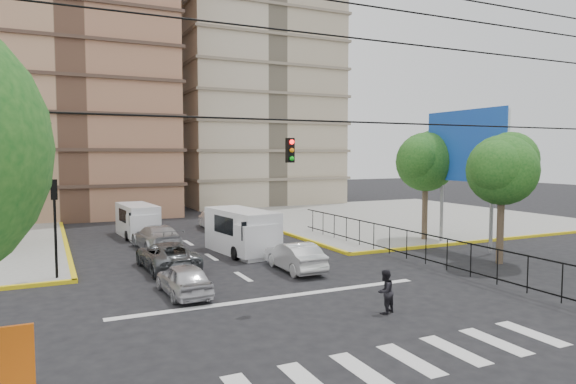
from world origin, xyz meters
TOP-DOWN VIEW (x-y plane):
  - ground at (0.00, 0.00)m, footprint 160.00×160.00m
  - sidewalk_ne at (20.00, 20.00)m, footprint 26.00×26.00m
  - crosswalk_stripes at (0.00, -6.00)m, footprint 12.00×2.40m
  - stop_line at (0.00, 1.20)m, footprint 13.00×0.40m
  - park_fence at (9.00, 4.50)m, footprint 0.10×22.50m
  - billboard at (14.45, 6.00)m, footprint 0.36×6.20m
  - tree_park_a at (13.08, 2.01)m, footprint 4.41×3.60m
  - tree_park_c at (14.09, 9.01)m, footprint 4.65×3.80m
  - traffic_light_nw at (-7.80, 7.80)m, footprint 0.28×0.22m
  - traffic_light_hanging at (0.00, -2.04)m, footprint 18.00×9.12m
  - van_right_lane at (1.94, 10.11)m, footprint 2.87×5.77m
  - van_left_lane at (-2.49, 18.76)m, footprint 2.33×5.06m
  - car_silver_front_left at (-3.23, 3.12)m, footprint 1.70×3.93m
  - car_white_front_right at (2.69, 5.08)m, footprint 1.51×4.27m
  - car_grey_mid_left at (-2.85, 8.03)m, footprint 2.52×5.05m
  - car_silver_rear_left at (-2.26, 13.56)m, footprint 2.45×5.26m
  - car_darkgrey_mid_right at (3.37, 15.71)m, footprint 1.73×4.21m
  - car_white_rear_right at (3.24, 20.42)m, footprint 1.93×4.35m
  - pedestrian_crosswalk at (2.66, -2.27)m, footprint 0.93×0.83m

SIDE VIEW (x-z plane):
  - ground at x=0.00m, z-range 0.00..0.00m
  - park_fence at x=9.00m, z-range -0.83..0.83m
  - crosswalk_stripes at x=0.00m, z-range 0.00..0.01m
  - stop_line at x=0.00m, z-range 0.00..0.01m
  - sidewalk_ne at x=20.00m, z-range 0.00..0.15m
  - car_silver_front_left at x=-3.23m, z-range 0.00..1.32m
  - car_grey_mid_left at x=-2.85m, z-range 0.00..1.37m
  - car_white_rear_right at x=3.24m, z-range 0.00..1.39m
  - car_white_front_right at x=2.69m, z-range 0.00..1.40m
  - car_darkgrey_mid_right at x=3.37m, z-range 0.00..1.43m
  - car_silver_rear_left at x=-2.26m, z-range 0.00..1.49m
  - pedestrian_crosswalk at x=2.66m, z-range 0.00..1.57m
  - van_left_lane at x=-2.49m, z-range -0.03..2.18m
  - van_right_lane at x=1.94m, z-range -0.03..2.45m
  - traffic_light_nw at x=-7.80m, z-range 0.91..5.31m
  - tree_park_a at x=13.08m, z-range 1.60..8.42m
  - tree_park_c at x=14.09m, z-range 1.71..8.96m
  - traffic_light_hanging at x=0.00m, z-range 5.44..6.36m
  - billboard at x=14.45m, z-range 1.95..10.05m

